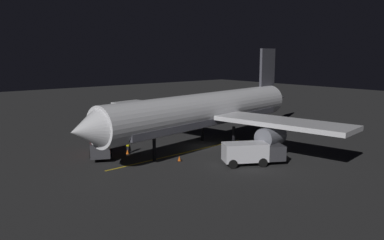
{
  "coord_description": "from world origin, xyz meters",
  "views": [
    {
      "loc": [
        -34.39,
        30.67,
        11.07
      ],
      "look_at": [
        0.0,
        2.0,
        3.5
      ],
      "focal_mm": 36.66,
      "sensor_mm": 36.0,
      "label": 1
    }
  ],
  "objects_px": {
    "baggage_truck": "(101,143)",
    "ground_crew_worker": "(128,146)",
    "traffic_cone_near_right": "(127,152)",
    "airliner": "(208,111)",
    "catering_truck": "(251,153)",
    "traffic_cone_near_left": "(179,159)"
  },
  "relations": [
    {
      "from": "baggage_truck",
      "to": "ground_crew_worker",
      "type": "xyz_separation_m",
      "value": [
        -1.26,
        -2.7,
        -0.44
      ]
    },
    {
      "from": "ground_crew_worker",
      "to": "traffic_cone_near_right",
      "type": "distance_m",
      "value": 0.73
    },
    {
      "from": "baggage_truck",
      "to": "airliner",
      "type": "bearing_deg",
      "value": -109.78
    },
    {
      "from": "airliner",
      "to": "catering_truck",
      "type": "relative_size",
      "value": 5.87
    },
    {
      "from": "ground_crew_worker",
      "to": "traffic_cone_near_left",
      "type": "height_order",
      "value": "ground_crew_worker"
    },
    {
      "from": "traffic_cone_near_right",
      "to": "ground_crew_worker",
      "type": "bearing_deg",
      "value": -41.2
    },
    {
      "from": "airliner",
      "to": "traffic_cone_near_left",
      "type": "height_order",
      "value": "airliner"
    },
    {
      "from": "baggage_truck",
      "to": "ground_crew_worker",
      "type": "height_order",
      "value": "baggage_truck"
    },
    {
      "from": "airliner",
      "to": "ground_crew_worker",
      "type": "height_order",
      "value": "airliner"
    },
    {
      "from": "baggage_truck",
      "to": "catering_truck",
      "type": "height_order",
      "value": "baggage_truck"
    },
    {
      "from": "catering_truck",
      "to": "airliner",
      "type": "bearing_deg",
      "value": -13.58
    },
    {
      "from": "traffic_cone_near_left",
      "to": "traffic_cone_near_right",
      "type": "bearing_deg",
      "value": 24.13
    },
    {
      "from": "airliner",
      "to": "baggage_truck",
      "type": "xyz_separation_m",
      "value": [
        4.33,
        12.04,
        -2.95
      ]
    },
    {
      "from": "traffic_cone_near_left",
      "to": "traffic_cone_near_right",
      "type": "xyz_separation_m",
      "value": [
        5.98,
        2.68,
        0.0
      ]
    },
    {
      "from": "ground_crew_worker",
      "to": "traffic_cone_near_left",
      "type": "xyz_separation_m",
      "value": [
        -6.25,
        -2.45,
        -0.64
      ]
    },
    {
      "from": "baggage_truck",
      "to": "traffic_cone_near_left",
      "type": "height_order",
      "value": "baggage_truck"
    },
    {
      "from": "airliner",
      "to": "traffic_cone_near_right",
      "type": "xyz_separation_m",
      "value": [
        2.8,
        9.57,
        -4.03
      ]
    },
    {
      "from": "airliner",
      "to": "ground_crew_worker",
      "type": "xyz_separation_m",
      "value": [
        3.07,
        9.33,
        -3.4
      ]
    },
    {
      "from": "traffic_cone_near_left",
      "to": "traffic_cone_near_right",
      "type": "distance_m",
      "value": 6.55
    },
    {
      "from": "catering_truck",
      "to": "traffic_cone_near_left",
      "type": "height_order",
      "value": "catering_truck"
    },
    {
      "from": "traffic_cone_near_left",
      "to": "traffic_cone_near_right",
      "type": "relative_size",
      "value": 1.0
    },
    {
      "from": "airliner",
      "to": "traffic_cone_near_right",
      "type": "distance_m",
      "value": 10.75
    }
  ]
}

